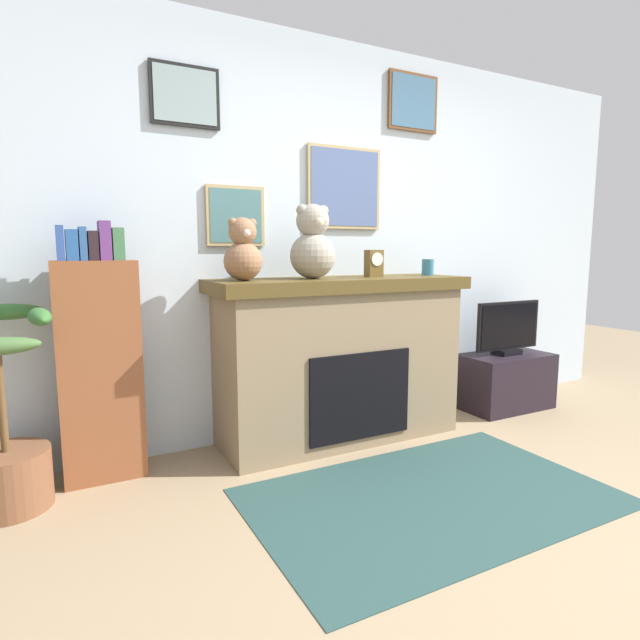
{
  "coord_description": "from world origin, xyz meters",
  "views": [
    {
      "loc": [
        -1.86,
        -1.13,
        1.23
      ],
      "look_at": [
        -0.39,
        1.68,
        0.8
      ],
      "focal_mm": 28.6,
      "sensor_mm": 36.0,
      "label": 1
    }
  ],
  "objects_px": {
    "tv_stand": "(505,381)",
    "candle_jar": "(428,267)",
    "bookshelf": "(100,363)",
    "potted_plant": "(4,440)",
    "fireplace": "(340,358)",
    "mantel_clock": "(374,263)",
    "teddy_bear_tan": "(243,252)",
    "television": "(508,329)",
    "teddy_bear_grey": "(313,245)"
  },
  "relations": [
    {
      "from": "bookshelf",
      "to": "teddy_bear_grey",
      "type": "height_order",
      "value": "teddy_bear_grey"
    },
    {
      "from": "teddy_bear_tan",
      "to": "mantel_clock",
      "type": "bearing_deg",
      "value": -0.05
    },
    {
      "from": "fireplace",
      "to": "bookshelf",
      "type": "xyz_separation_m",
      "value": [
        -1.43,
        0.06,
        0.11
      ]
    },
    {
      "from": "bookshelf",
      "to": "teddy_bear_grey",
      "type": "distance_m",
      "value": 1.37
    },
    {
      "from": "candle_jar",
      "to": "teddy_bear_tan",
      "type": "bearing_deg",
      "value": -179.98
    },
    {
      "from": "bookshelf",
      "to": "potted_plant",
      "type": "relative_size",
      "value": 1.42
    },
    {
      "from": "fireplace",
      "to": "tv_stand",
      "type": "relative_size",
      "value": 2.36
    },
    {
      "from": "fireplace",
      "to": "tv_stand",
      "type": "height_order",
      "value": "fireplace"
    },
    {
      "from": "teddy_bear_tan",
      "to": "tv_stand",
      "type": "bearing_deg",
      "value": -0.65
    },
    {
      "from": "candle_jar",
      "to": "teddy_bear_grey",
      "type": "distance_m",
      "value": 0.91
    },
    {
      "from": "bookshelf",
      "to": "candle_jar",
      "type": "height_order",
      "value": "bookshelf"
    },
    {
      "from": "tv_stand",
      "to": "bookshelf",
      "type": "bearing_deg",
      "value": 178.03
    },
    {
      "from": "tv_stand",
      "to": "teddy_bear_grey",
      "type": "distance_m",
      "value": 1.98
    },
    {
      "from": "television",
      "to": "teddy_bear_grey",
      "type": "distance_m",
      "value": 1.79
    },
    {
      "from": "potted_plant",
      "to": "tv_stand",
      "type": "relative_size",
      "value": 1.37
    },
    {
      "from": "bookshelf",
      "to": "mantel_clock",
      "type": "xyz_separation_m",
      "value": [
        1.67,
        -0.08,
        0.51
      ]
    },
    {
      "from": "mantel_clock",
      "to": "teddy_bear_tan",
      "type": "relative_size",
      "value": 0.49
    },
    {
      "from": "potted_plant",
      "to": "teddy_bear_tan",
      "type": "height_order",
      "value": "teddy_bear_tan"
    },
    {
      "from": "candle_jar",
      "to": "mantel_clock",
      "type": "relative_size",
      "value": 0.64
    },
    {
      "from": "bookshelf",
      "to": "teddy_bear_tan",
      "type": "distance_m",
      "value": 0.97
    },
    {
      "from": "potted_plant",
      "to": "television",
      "type": "xyz_separation_m",
      "value": [
        3.34,
        0.03,
        0.29
      ]
    },
    {
      "from": "mantel_clock",
      "to": "candle_jar",
      "type": "bearing_deg",
      "value": 0.16
    },
    {
      "from": "candle_jar",
      "to": "tv_stand",
      "type": "bearing_deg",
      "value": -1.78
    },
    {
      "from": "potted_plant",
      "to": "mantel_clock",
      "type": "relative_size",
      "value": 5.53
    },
    {
      "from": "tv_stand",
      "to": "television",
      "type": "relative_size",
      "value": 1.14
    },
    {
      "from": "potted_plant",
      "to": "candle_jar",
      "type": "relative_size",
      "value": 8.63
    },
    {
      "from": "teddy_bear_grey",
      "to": "mantel_clock",
      "type": "bearing_deg",
      "value": -0.08
    },
    {
      "from": "potted_plant",
      "to": "television",
      "type": "relative_size",
      "value": 1.57
    },
    {
      "from": "bookshelf",
      "to": "tv_stand",
      "type": "height_order",
      "value": "bookshelf"
    },
    {
      "from": "fireplace",
      "to": "tv_stand",
      "type": "distance_m",
      "value": 1.51
    },
    {
      "from": "tv_stand",
      "to": "candle_jar",
      "type": "height_order",
      "value": "candle_jar"
    },
    {
      "from": "teddy_bear_tan",
      "to": "teddy_bear_grey",
      "type": "bearing_deg",
      "value": -0.02
    },
    {
      "from": "fireplace",
      "to": "television",
      "type": "height_order",
      "value": "fireplace"
    },
    {
      "from": "bookshelf",
      "to": "potted_plant",
      "type": "height_order",
      "value": "bookshelf"
    },
    {
      "from": "fireplace",
      "to": "bookshelf",
      "type": "height_order",
      "value": "bookshelf"
    },
    {
      "from": "television",
      "to": "fireplace",
      "type": "bearing_deg",
      "value": 178.3
    },
    {
      "from": "mantel_clock",
      "to": "potted_plant",
      "type": "bearing_deg",
      "value": -178.54
    },
    {
      "from": "bookshelf",
      "to": "tv_stand",
      "type": "distance_m",
      "value": 2.93
    },
    {
      "from": "teddy_bear_tan",
      "to": "teddy_bear_grey",
      "type": "distance_m",
      "value": 0.45
    },
    {
      "from": "fireplace",
      "to": "tv_stand",
      "type": "xyz_separation_m",
      "value": [
        1.47,
        -0.04,
        -0.32
      ]
    },
    {
      "from": "fireplace",
      "to": "teddy_bear_grey",
      "type": "relative_size",
      "value": 3.72
    },
    {
      "from": "television",
      "to": "candle_jar",
      "type": "height_order",
      "value": "candle_jar"
    },
    {
      "from": "mantel_clock",
      "to": "teddy_bear_tan",
      "type": "height_order",
      "value": "teddy_bear_tan"
    },
    {
      "from": "bookshelf",
      "to": "mantel_clock",
      "type": "bearing_deg",
      "value": -2.63
    },
    {
      "from": "tv_stand",
      "to": "candle_jar",
      "type": "relative_size",
      "value": 6.3
    },
    {
      "from": "tv_stand",
      "to": "television",
      "type": "bearing_deg",
      "value": -90.0
    },
    {
      "from": "bookshelf",
      "to": "tv_stand",
      "type": "xyz_separation_m",
      "value": [
        2.9,
        -0.1,
        -0.43
      ]
    },
    {
      "from": "bookshelf",
      "to": "mantel_clock",
      "type": "distance_m",
      "value": 1.75
    },
    {
      "from": "tv_stand",
      "to": "candle_jar",
      "type": "xyz_separation_m",
      "value": [
        -0.78,
        0.02,
        0.9
      ]
    },
    {
      "from": "potted_plant",
      "to": "teddy_bear_grey",
      "type": "relative_size",
      "value": 2.16
    }
  ]
}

